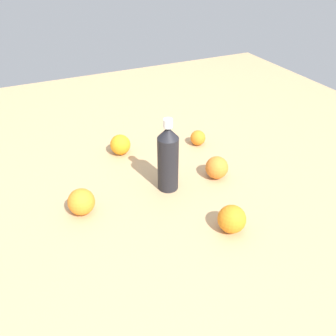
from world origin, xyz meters
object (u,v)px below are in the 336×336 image
at_px(orange_1, 217,168).
at_px(orange_4, 81,202).
at_px(orange_3, 198,138).
at_px(orange_0, 232,219).
at_px(water_bottle, 168,158).
at_px(orange_2, 120,145).

height_order(orange_1, orange_4, orange_4).
bearing_deg(orange_3, orange_0, -107.83).
bearing_deg(water_bottle, orange_4, 144.39).
distance_m(orange_0, orange_2, 0.57).
relative_size(orange_0, orange_2, 1.04).
xyz_separation_m(orange_3, orange_4, (-0.53, -0.22, 0.01)).
xyz_separation_m(orange_0, orange_1, (0.10, 0.25, -0.00)).
distance_m(water_bottle, orange_4, 0.31).
bearing_deg(water_bottle, orange_2, 68.78).
bearing_deg(orange_3, orange_4, -157.59).
bearing_deg(orange_4, orange_2, 52.42).
bearing_deg(orange_4, water_bottle, 0.91).
relative_size(water_bottle, orange_0, 3.12).
bearing_deg(water_bottle, orange_3, 5.86).
height_order(orange_1, orange_2, same).
xyz_separation_m(orange_1, orange_2, (-0.26, 0.30, -0.00)).
relative_size(orange_1, orange_4, 0.97).
distance_m(orange_0, orange_3, 0.50).
bearing_deg(orange_0, orange_2, 106.14).
relative_size(water_bottle, orange_4, 3.09).
xyz_separation_m(orange_1, orange_3, (0.05, 0.23, -0.01)).
height_order(water_bottle, orange_3, water_bottle).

